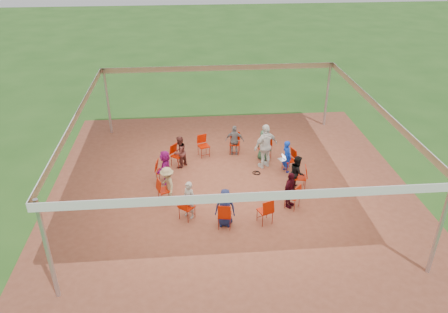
{
  "coord_description": "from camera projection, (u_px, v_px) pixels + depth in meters",
  "views": [
    {
      "loc": [
        -1.43,
        -13.62,
        8.57
      ],
      "look_at": [
        -0.21,
        0.3,
        1.04
      ],
      "focal_mm": 35.0,
      "sensor_mm": 36.0,
      "label": 1
    }
  ],
  "objects": [
    {
      "name": "chair_5",
      "position": [
        162.0,
        171.0,
        16.09
      ],
      "size": [
        0.51,
        0.49,
        0.9
      ],
      "primitive_type": null,
      "rotation": [
        0.0,
        0.0,
        -1.74
      ],
      "color": "#AE1600",
      "rests_on": "ground"
    },
    {
      "name": "chair_2",
      "position": [
        235.0,
        144.0,
        18.12
      ],
      "size": [
        0.49,
        0.51,
        0.9
      ],
      "primitive_type": null,
      "rotation": [
        0.0,
        0.0,
        2.97
      ],
      "color": "#AE1600",
      "rests_on": "ground"
    },
    {
      "name": "person_seated_4",
      "position": [
        165.0,
        167.0,
        15.99
      ],
      "size": [
        0.65,
        1.26,
        1.3
      ],
      "primitive_type": "imported",
      "rotation": [
        0.0,
        0.0,
        -1.74
      ],
      "color": "#951375",
      "rests_on": "ground"
    },
    {
      "name": "person_seated_3",
      "position": [
        180.0,
        152.0,
        17.01
      ],
      "size": [
        0.68,
        0.72,
        1.3
      ],
      "primitive_type": "imported",
      "rotation": [
        0.0,
        0.0,
        -2.27
      ],
      "color": "#572824",
      "rests_on": "ground"
    },
    {
      "name": "ground",
      "position": [
        230.0,
        185.0,
        16.12
      ],
      "size": [
        80.0,
        80.0,
        0.0
      ],
      "primitive_type": "plane",
      "color": "#28551A",
      "rests_on": "ground"
    },
    {
      "name": "person_seated_6",
      "position": [
        189.0,
        200.0,
        14.08
      ],
      "size": [
        0.56,
        0.54,
        1.3
      ],
      "primitive_type": "imported",
      "rotation": [
        0.0,
        0.0,
        -0.7
      ],
      "color": "#9D958A",
      "rests_on": "ground"
    },
    {
      "name": "person_seated_2",
      "position": [
        235.0,
        140.0,
        17.91
      ],
      "size": [
        0.82,
        0.51,
        1.3
      ],
      "primitive_type": "imported",
      "rotation": [
        0.0,
        0.0,
        2.97
      ],
      "color": "slate",
      "rests_on": "ground"
    },
    {
      "name": "chair_9",
      "position": [
        265.0,
        211.0,
        13.9
      ],
      "size": [
        0.55,
        0.56,
        0.9
      ],
      "primitive_type": null,
      "rotation": [
        0.0,
        0.0,
        0.35
      ],
      "color": "#AE1600",
      "rests_on": "ground"
    },
    {
      "name": "person_seated_1",
      "position": [
        264.0,
        145.0,
        17.54
      ],
      "size": [
        0.71,
        0.68,
        1.3
      ],
      "primitive_type": "imported",
      "rotation": [
        0.0,
        0.0,
        2.45
      ],
      "color": "#294F34",
      "rests_on": "ground"
    },
    {
      "name": "chair_1",
      "position": [
        265.0,
        148.0,
        17.73
      ],
      "size": [
        0.6,
        0.61,
        0.9
      ],
      "primitive_type": null,
      "rotation": [
        0.0,
        0.0,
        2.45
      ],
      "color": "#AE1600",
      "rests_on": "ground"
    },
    {
      "name": "chair_0",
      "position": [
        289.0,
        160.0,
        16.85
      ],
      "size": [
        0.56,
        0.55,
        0.9
      ],
      "primitive_type": null,
      "rotation": [
        0.0,
        0.0,
        1.92
      ],
      "color": "#AE1600",
      "rests_on": "ground"
    },
    {
      "name": "person_seated_0",
      "position": [
        287.0,
        156.0,
        16.71
      ],
      "size": [
        0.45,
        0.55,
        1.3
      ],
      "primitive_type": "imported",
      "rotation": [
        0.0,
        0.0,
        1.92
      ],
      "color": "#0C32B5",
      "rests_on": "ground"
    },
    {
      "name": "chair_10",
      "position": [
        293.0,
        196.0,
        14.64
      ],
      "size": [
        0.61,
        0.6,
        0.9
      ],
      "primitive_type": null,
      "rotation": [
        0.0,
        0.0,
        0.88
      ],
      "color": "#AE1600",
      "rests_on": "ground"
    },
    {
      "name": "chair_7",
      "position": [
        187.0,
        207.0,
        14.09
      ],
      "size": [
        0.6,
        0.61,
        0.9
      ],
      "primitive_type": null,
      "rotation": [
        0.0,
        0.0,
        -0.7
      ],
      "color": "#AE1600",
      "rests_on": "ground"
    },
    {
      "name": "chair_6",
      "position": [
        165.0,
        190.0,
        14.96
      ],
      "size": [
        0.56,
        0.55,
        0.9
      ],
      "primitive_type": null,
      "rotation": [
        0.0,
        0.0,
        -1.22
      ],
      "color": "#AE1600",
      "rests_on": "ground"
    },
    {
      "name": "person_seated_5",
      "position": [
        168.0,
        184.0,
        14.91
      ],
      "size": [
        0.68,
        0.93,
        1.3
      ],
      "primitive_type": "imported",
      "rotation": [
        0.0,
        0.0,
        -1.22
      ],
      "color": "tan",
      "rests_on": "ground"
    },
    {
      "name": "chair_11",
      "position": [
        300.0,
        177.0,
        15.72
      ],
      "size": [
        0.51,
        0.49,
        0.9
      ],
      "primitive_type": null,
      "rotation": [
        0.0,
        0.0,
        1.4
      ],
      "color": "#AE1600",
      "rests_on": "ground"
    },
    {
      "name": "person_seated_7",
      "position": [
        225.0,
        208.0,
        13.71
      ],
      "size": [
        0.69,
        0.46,
        1.3
      ],
      "primitive_type": "imported",
      "rotation": [
        0.0,
        0.0,
        -0.17
      ],
      "color": "#181F46",
      "rests_on": "ground"
    },
    {
      "name": "cable_coil",
      "position": [
        257.0,
        173.0,
        16.84
      ],
      "size": [
        0.33,
        0.33,
        0.03
      ],
      "rotation": [
        0.0,
        0.0,
        -0.08
      ],
      "color": "black",
      "rests_on": "ground"
    },
    {
      "name": "dirt_patch",
      "position": [
        230.0,
        185.0,
        16.12
      ],
      "size": [
        13.0,
        13.0,
        0.0
      ],
      "primitive_type": "plane",
      "color": "brown",
      "rests_on": "ground"
    },
    {
      "name": "laptop",
      "position": [
        283.0,
        158.0,
        16.67
      ],
      "size": [
        0.32,
        0.35,
        0.2
      ],
      "rotation": [
        0.0,
        0.0,
        1.92
      ],
      "color": "#B7B7BC",
      "rests_on": "ground"
    },
    {
      "name": "chair_4",
      "position": [
        178.0,
        156.0,
        17.17
      ],
      "size": [
        0.61,
        0.6,
        0.9
      ],
      "primitive_type": null,
      "rotation": [
        0.0,
        0.0,
        -2.27
      ],
      "color": "#AE1600",
      "rests_on": "ground"
    },
    {
      "name": "chair_3",
      "position": [
        204.0,
        146.0,
        17.91
      ],
      "size": [
        0.55,
        0.56,
        0.9
      ],
      "primitive_type": null,
      "rotation": [
        0.0,
        0.0,
        -2.79
      ],
      "color": "#AE1600",
      "rests_on": "ground"
    },
    {
      "name": "chair_8",
      "position": [
        225.0,
        215.0,
        13.7
      ],
      "size": [
        0.49,
        0.51,
        0.9
      ],
      "primitive_type": null,
      "rotation": [
        0.0,
        0.0,
        -0.17
      ],
      "color": "#AE1600",
      "rests_on": "ground"
    },
    {
      "name": "standing_person",
      "position": [
        266.0,
        146.0,
        16.89
      ],
      "size": [
        1.19,
        0.97,
        1.81
      ],
      "primitive_type": "imported",
      "rotation": [
        0.0,
        0.0,
        3.61
      ],
      "color": "silver",
      "rests_on": "ground"
    },
    {
      "name": "person_seated_9",
      "position": [
        297.0,
        172.0,
        15.63
      ],
      "size": [
        0.47,
        0.68,
        1.3
      ],
      "primitive_type": "imported",
      "rotation": [
        0.0,
        0.0,
        1.4
      ],
      "color": "black",
      "rests_on": "ground"
    },
    {
      "name": "person_seated_8",
      "position": [
        290.0,
        190.0,
        14.6
      ],
      "size": [
        0.79,
        0.83,
        1.3
      ],
      "primitive_type": "imported",
      "rotation": [
        0.0,
        0.0,
        0.88
      ],
      "color": "#3A0712",
      "rests_on": "ground"
    },
    {
      "name": "tent",
      "position": [
        231.0,
        126.0,
        15.0
      ],
      "size": [
        10.33,
        10.33,
        3.0
      ],
      "color": "#B2B2B7",
      "rests_on": "ground"
    }
  ]
}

